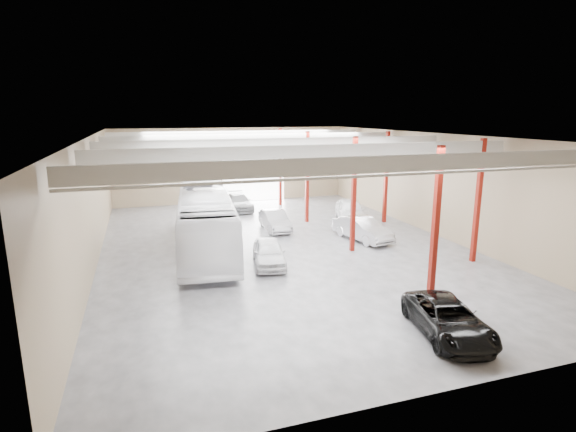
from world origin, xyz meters
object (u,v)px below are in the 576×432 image
car_row_b (275,220)px  car_right_far (350,210)px  car_row_a (269,253)px  black_sedan (448,319)px  car_row_c (239,202)px  coach_bus (206,221)px  car_right_near (362,229)px

car_row_b → car_right_far: car_right_far is taller
car_row_b → car_row_a: bearing=-107.5°
car_row_a → car_right_far: 12.13m
black_sedan → car_row_c: 25.16m
coach_bus → car_row_b: coach_bus is taller
car_right_near → car_row_a: bearing=-170.1°
car_row_a → car_row_b: (2.52, 7.32, -0.01)m
car_row_c → car_row_a: bearing=-95.8°
car_right_far → car_right_near: bearing=-90.3°
coach_bus → car_right_far: (11.89, 4.29, -1.01)m
car_row_a → car_right_near: (7.34, 2.96, 0.06)m
coach_bus → car_row_c: bearing=74.6°
coach_bus → car_right_far: coach_bus is taller
black_sedan → car_right_far: 18.76m
black_sedan → car_row_b: car_row_b is taller
coach_bus → car_right_near: bearing=1.1°
car_row_c → car_right_far: size_ratio=0.96×
car_row_a → car_row_c: size_ratio=0.88×
car_row_a → car_row_c: 15.07m
car_row_c → car_right_near: (5.87, -12.04, 0.08)m
black_sedan → coach_bus: bearing=128.9°
car_row_c → car_right_far: (7.49, -6.84, 0.16)m
black_sedan → car_row_c: (-2.80, 25.00, 0.03)m
car_right_near → car_right_far: bearing=60.6°
coach_bus → car_row_b: size_ratio=3.10×
car_row_b → car_right_far: bearing=8.9°
coach_bus → car_row_c: coach_bus is taller
car_row_a → car_right_far: bearing=53.1°
car_right_far → black_sedan: bearing=-87.5°
car_right_near → coach_bus: bearing=162.9°
car_right_far → coach_bus: bearing=-143.1°
black_sedan → car_row_a: 10.87m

